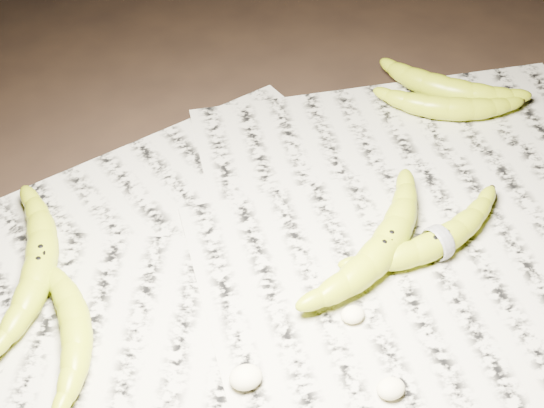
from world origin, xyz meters
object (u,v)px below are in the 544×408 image
object	(u,v)px
banana_taped	(438,241)
banana_upper_a	(448,106)
banana_upper_b	(448,88)
banana_center	(385,245)
banana_left_a	(40,261)
banana_left_b	(75,325)

from	to	relation	value
banana_taped	banana_upper_a	xyz separation A→B (m)	(0.13, 0.22, 0.00)
banana_taped	banana_upper_b	distance (m)	0.30
banana_center	banana_taped	size ratio (longest dim) A/B	1.08
banana_upper_a	banana_center	bearing A→B (deg)	-106.57
banana_upper_a	banana_left_a	bearing A→B (deg)	-143.23
banana_left_a	banana_taped	world-z (taller)	banana_left_a
banana_taped	banana_upper_b	bearing A→B (deg)	46.39
banana_left_a	banana_upper_b	world-z (taller)	same
banana_left_b	banana_left_a	bearing A→B (deg)	16.21
banana_left_a	banana_center	size ratio (longest dim) A/B	0.98
banana_upper_a	banana_upper_b	size ratio (longest dim) A/B	0.95
banana_upper_a	banana_upper_b	bearing A→B (deg)	88.91
banana_left_b	banana_center	bearing A→B (deg)	-88.32
banana_left_b	banana_upper_a	bearing A→B (deg)	-66.76
banana_center	banana_upper_a	xyz separation A→B (m)	(0.19, 0.21, -0.00)
banana_taped	banana_upper_a	world-z (taller)	same
banana_left_a	banana_upper_a	world-z (taller)	banana_left_a
banana_center	banana_taped	xyz separation A→B (m)	(0.06, -0.01, -0.00)
banana_left_a	banana_upper_b	xyz separation A→B (m)	(0.59, 0.15, 0.00)
banana_left_a	banana_upper_b	bearing A→B (deg)	-62.04
banana_left_b	banana_taped	world-z (taller)	same
banana_upper_a	banana_upper_b	world-z (taller)	banana_upper_b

